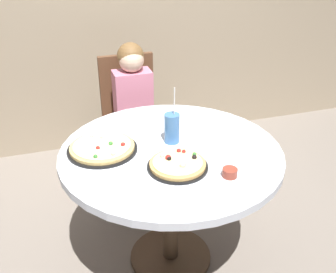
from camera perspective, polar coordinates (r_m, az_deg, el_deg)
name	(u,v)px	position (r m, az deg, el deg)	size (l,w,h in m)	color
ground_plane	(171,257)	(2.49, 0.37, -17.00)	(8.00, 8.00, 0.00)	slate
dining_table	(171,167)	(2.08, 0.42, -4.40)	(1.14, 1.14, 0.75)	silver
chair_wooden	(131,113)	(2.96, -5.43, 3.40)	(0.40, 0.40, 0.95)	brown
diner_child	(137,129)	(2.82, -4.55, 1.07)	(0.26, 0.41, 1.08)	#3F4766
pizza_veggie	(178,165)	(1.87, 1.40, -4.08)	(0.29, 0.29, 0.05)	black
pizza_cheese	(102,148)	(2.03, -9.48, -1.62)	(0.36, 0.36, 0.05)	black
soda_cup	(172,128)	(2.06, 0.57, 1.23)	(0.08, 0.08, 0.31)	#3F72B2
sauce_bowl	(230,173)	(1.83, 8.92, -5.18)	(0.07, 0.07, 0.04)	brown
plate_small	(229,135)	(2.17, 8.80, 0.18)	(0.18, 0.18, 0.01)	white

